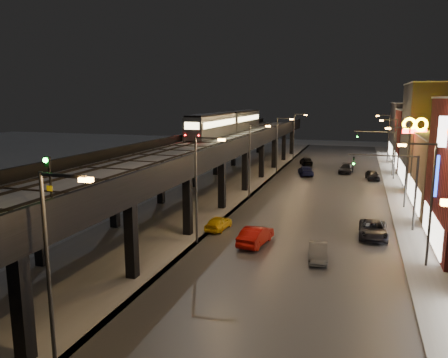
% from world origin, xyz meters
% --- Properties ---
extents(ground, '(220.00, 220.00, 0.00)m').
position_xyz_m(ground, '(0.00, 0.00, 0.00)').
color(ground, silver).
extents(road_surface, '(17.00, 120.00, 0.06)m').
position_xyz_m(road_surface, '(7.50, 35.00, 0.03)').
color(road_surface, '#46474D').
rests_on(road_surface, ground).
extents(sidewalk_right, '(4.00, 120.00, 0.14)m').
position_xyz_m(sidewalk_right, '(17.50, 35.00, 0.07)').
color(sidewalk_right, '#9FA1A8').
rests_on(sidewalk_right, ground).
extents(under_viaduct_pavement, '(11.00, 120.00, 0.06)m').
position_xyz_m(under_viaduct_pavement, '(-6.00, 35.00, 0.03)').
color(under_viaduct_pavement, '#9FA1A8').
rests_on(under_viaduct_pavement, ground).
extents(elevated_viaduct, '(9.00, 100.00, 6.30)m').
position_xyz_m(elevated_viaduct, '(-6.00, 31.84, 5.62)').
color(elevated_viaduct, black).
rests_on(elevated_viaduct, ground).
extents(viaduct_trackbed, '(8.40, 100.00, 0.32)m').
position_xyz_m(viaduct_trackbed, '(-6.01, 31.97, 6.39)').
color(viaduct_trackbed, '#B2B7C1').
rests_on(viaduct_trackbed, elevated_viaduct).
extents(viaduct_parapet_streetside, '(0.30, 100.00, 1.10)m').
position_xyz_m(viaduct_parapet_streetside, '(-1.65, 32.00, 6.85)').
color(viaduct_parapet_streetside, black).
rests_on(viaduct_parapet_streetside, elevated_viaduct).
extents(viaduct_parapet_far, '(0.30, 100.00, 1.10)m').
position_xyz_m(viaduct_parapet_far, '(-10.35, 32.00, 6.85)').
color(viaduct_parapet_far, black).
rests_on(viaduct_parapet_far, elevated_viaduct).
extents(building_e, '(12.20, 12.20, 10.16)m').
position_xyz_m(building_e, '(23.99, 62.00, 5.08)').
color(building_e, maroon).
rests_on(building_e, ground).
extents(building_f, '(12.20, 16.20, 11.16)m').
position_xyz_m(building_f, '(23.99, 76.00, 5.58)').
color(building_f, '#2C2B31').
rests_on(building_f, ground).
extents(streetlight_left_0, '(2.57, 0.28, 9.00)m').
position_xyz_m(streetlight_left_0, '(-0.43, -5.00, 5.24)').
color(streetlight_left_0, '#38383A').
rests_on(streetlight_left_0, ground).
extents(streetlight_left_1, '(2.57, 0.28, 9.00)m').
position_xyz_m(streetlight_left_1, '(-0.43, 13.00, 5.24)').
color(streetlight_left_1, '#38383A').
rests_on(streetlight_left_1, ground).
extents(streetlight_right_1, '(2.56, 0.28, 9.00)m').
position_xyz_m(streetlight_right_1, '(16.73, 13.00, 5.24)').
color(streetlight_right_1, '#38383A').
rests_on(streetlight_right_1, ground).
extents(streetlight_left_2, '(2.57, 0.28, 9.00)m').
position_xyz_m(streetlight_left_2, '(-0.43, 31.00, 5.24)').
color(streetlight_left_2, '#38383A').
rests_on(streetlight_left_2, ground).
extents(streetlight_right_2, '(2.56, 0.28, 9.00)m').
position_xyz_m(streetlight_right_2, '(16.73, 31.00, 5.24)').
color(streetlight_right_2, '#38383A').
rests_on(streetlight_right_2, ground).
extents(streetlight_left_3, '(2.57, 0.28, 9.00)m').
position_xyz_m(streetlight_left_3, '(-0.43, 49.00, 5.24)').
color(streetlight_left_3, '#38383A').
rests_on(streetlight_left_3, ground).
extents(streetlight_right_3, '(2.56, 0.28, 9.00)m').
position_xyz_m(streetlight_right_3, '(16.73, 49.00, 5.24)').
color(streetlight_right_3, '#38383A').
rests_on(streetlight_right_3, ground).
extents(streetlight_left_4, '(2.57, 0.28, 9.00)m').
position_xyz_m(streetlight_left_4, '(-0.43, 67.00, 5.24)').
color(streetlight_left_4, '#38383A').
rests_on(streetlight_left_4, ground).
extents(streetlight_right_4, '(2.56, 0.28, 9.00)m').
position_xyz_m(streetlight_right_4, '(16.73, 67.00, 5.24)').
color(streetlight_right_4, '#38383A').
rests_on(streetlight_right_4, ground).
extents(traffic_light_rig_a, '(6.10, 0.34, 7.00)m').
position_xyz_m(traffic_light_rig_a, '(15.84, 22.00, 4.50)').
color(traffic_light_rig_a, '#38383A').
rests_on(traffic_light_rig_a, ground).
extents(traffic_light_rig_b, '(6.10, 0.34, 7.00)m').
position_xyz_m(traffic_light_rig_b, '(15.84, 52.00, 4.50)').
color(traffic_light_rig_b, '#38383A').
rests_on(traffic_light_rig_b, ground).
extents(subway_train, '(2.72, 32.51, 3.24)m').
position_xyz_m(subway_train, '(-8.50, 48.08, 8.23)').
color(subway_train, gray).
rests_on(subway_train, viaduct_trackbed).
extents(rail_signal, '(0.31, 0.41, 2.69)m').
position_xyz_m(rail_signal, '(-2.10, -2.81, 8.52)').
color(rail_signal, black).
rests_on(rail_signal, viaduct_trackbed).
extents(car_taxi, '(1.85, 3.89, 1.28)m').
position_xyz_m(car_taxi, '(-0.10, 17.05, 0.64)').
color(car_taxi, yellow).
rests_on(car_taxi, ground).
extents(car_near_white, '(2.27, 4.85, 1.54)m').
position_xyz_m(car_near_white, '(4.13, 14.04, 0.77)').
color(car_near_white, '#950C07').
rests_on(car_near_white, ground).
extents(car_mid_dark, '(3.21, 5.44, 1.48)m').
position_xyz_m(car_mid_dark, '(4.00, 48.71, 0.74)').
color(car_mid_dark, '#11143D').
rests_on(car_mid_dark, ground).
extents(car_far_white, '(3.06, 4.85, 1.54)m').
position_xyz_m(car_far_white, '(2.81, 59.49, 0.77)').
color(car_far_white, black).
rests_on(car_far_white, ground).
extents(car_onc_silver, '(1.75, 3.98, 1.27)m').
position_xyz_m(car_onc_silver, '(9.40, 11.97, 0.64)').
color(car_onc_silver, '#4D4E50').
rests_on(car_onc_silver, ground).
extents(car_onc_dark, '(2.40, 5.15, 1.43)m').
position_xyz_m(car_onc_dark, '(13.48, 18.87, 0.71)').
color(car_onc_dark, black).
rests_on(car_onc_dark, ground).
extents(car_onc_white, '(2.37, 4.99, 1.41)m').
position_xyz_m(car_onc_white, '(10.01, 52.79, 0.70)').
color(car_onc_white, black).
rests_on(car_onc_white, ground).
extents(car_onc_red, '(2.27, 4.38, 1.43)m').
position_xyz_m(car_onc_red, '(13.99, 47.89, 0.71)').
color(car_onc_red, black).
rests_on(car_onc_red, ground).
extents(sign_mcdonalds, '(2.91, 0.75, 9.81)m').
position_xyz_m(sign_mcdonalds, '(18.00, 35.79, 7.94)').
color(sign_mcdonalds, '#38383A').
rests_on(sign_mcdonalds, ground).
extents(sign_carwash, '(1.47, 0.35, 7.61)m').
position_xyz_m(sign_carwash, '(18.50, 17.57, 5.32)').
color(sign_carwash, '#38383A').
rests_on(sign_carwash, ground).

